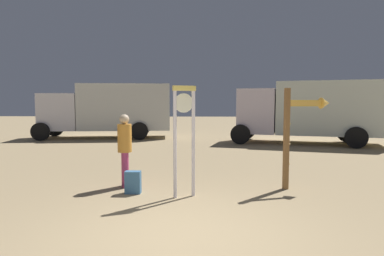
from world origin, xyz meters
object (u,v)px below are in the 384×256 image
at_px(arrow_sign, 302,122).
at_px(person_near_clock, 125,147).
at_px(box_truck_near, 110,109).
at_px(standing_clock, 184,130).
at_px(backpack, 133,182).
at_px(box_truck_far, 312,109).

distance_m(arrow_sign, person_near_clock, 3.98).
distance_m(arrow_sign, box_truck_near, 12.46).
relative_size(person_near_clock, box_truck_near, 0.23).
bearing_deg(person_near_clock, box_truck_near, 108.22).
bearing_deg(standing_clock, arrow_sign, 17.45).
xyz_separation_m(arrow_sign, person_near_clock, (-3.94, -0.08, -0.57)).
xyz_separation_m(backpack, box_truck_far, (6.41, 8.58, 1.36)).
bearing_deg(box_truck_near, box_truck_far, -11.87).
distance_m(standing_clock, arrow_sign, 2.68).
relative_size(arrow_sign, backpack, 4.72).
bearing_deg(arrow_sign, box_truck_near, 125.82).
bearing_deg(box_truck_far, box_truck_near, 168.13).
bearing_deg(person_near_clock, backpack, -60.30).
xyz_separation_m(person_near_clock, box_truck_far, (6.71, 8.06, 0.67)).
distance_m(person_near_clock, box_truck_near, 10.73).
bearing_deg(box_truck_far, backpack, -126.76).
bearing_deg(person_near_clock, arrow_sign, 1.14).
xyz_separation_m(standing_clock, arrow_sign, (2.55, 0.80, 0.12)).
bearing_deg(backpack, standing_clock, -10.50).
bearing_deg(arrow_sign, backpack, -170.64).
height_order(person_near_clock, box_truck_near, box_truck_near).
height_order(standing_clock, person_near_clock, standing_clock).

